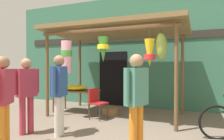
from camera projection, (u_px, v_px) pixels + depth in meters
The scene contains 11 objects.
ground_plane at pixel (110, 124), 5.27m from camera, with size 30.00×30.00×0.00m, color #756656.
shop_facade at pixel (137, 51), 7.52m from camera, with size 10.36×0.29×4.00m.
market_stall_canopy at pixel (115, 36), 6.00m from camera, with size 4.11×2.29×2.63m.
display_table at pixel (76, 92), 6.59m from camera, with size 1.38×0.73×0.71m.
flower_heap_on_table at pixel (76, 87), 6.51m from camera, with size 0.77×0.54×0.17m.
folding_chair at pixel (97, 101), 5.76m from camera, with size 0.48×0.48×0.84m.
wicker_basket_by_table at pixel (110, 111), 6.32m from camera, with size 0.47×0.47×0.18m, color olive.
vendor_in_orange at pixel (3, 95), 3.56m from camera, with size 0.38×0.53×1.64m.
customer_foreground at pixel (26, 89), 4.47m from camera, with size 0.33×0.57×1.63m.
shopper_by_bananas at pixel (136, 95), 3.41m from camera, with size 0.34×0.57×1.66m.
passerby_at_right at pixel (59, 88), 4.35m from camera, with size 0.31×0.58×1.69m.
Camera 1 is at (2.09, -4.81, 1.46)m, focal length 33.33 mm.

